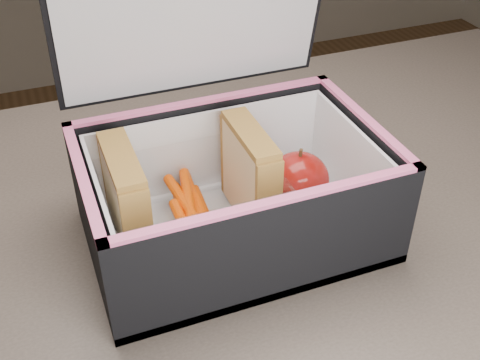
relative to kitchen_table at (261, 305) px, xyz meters
name	(u,v)px	position (x,y,z in m)	size (l,w,h in m)	color
kitchen_table	(261,305)	(0.00, 0.00, 0.00)	(1.20, 0.80, 0.75)	brown
lunch_bag	(233,185)	(-0.02, 0.03, 0.16)	(0.30, 0.24, 0.30)	black
plastic_tub	(191,204)	(-0.06, 0.03, 0.14)	(0.17, 0.12, 0.07)	white
sandwich_left	(127,202)	(-0.13, 0.03, 0.16)	(0.03, 0.10, 0.11)	beige
sandwich_right	(250,175)	(0.00, 0.03, 0.16)	(0.03, 0.09, 0.11)	beige
carrot_sticks	(195,212)	(-0.06, 0.04, 0.12)	(0.05, 0.15, 0.03)	#D73700
paper_napkin	(297,200)	(0.06, 0.04, 0.11)	(0.07, 0.07, 0.01)	white
red_apple	(299,180)	(0.05, 0.03, 0.14)	(0.08, 0.08, 0.07)	#7E0900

